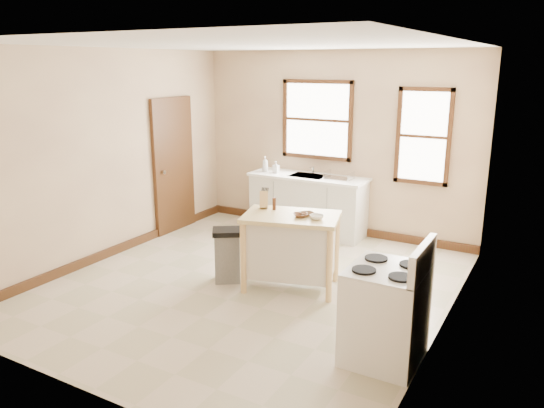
{
  "coord_description": "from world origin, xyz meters",
  "views": [
    {
      "loc": [
        3.16,
        -5.06,
        2.61
      ],
      "look_at": [
        0.07,
        0.4,
        0.93
      ],
      "focal_mm": 35.0,
      "sensor_mm": 36.0,
      "label": 1
    }
  ],
  "objects_px": {
    "bowl_c": "(317,217)",
    "gas_stove": "(386,300)",
    "knife_block": "(264,200)",
    "bowl_a": "(300,215)",
    "bowl_b": "(307,214)",
    "dish_rack": "(339,176)",
    "pepper_grinder": "(274,204)",
    "kitchen_island": "(291,251)",
    "soap_bottle_b": "(276,167)",
    "soap_bottle_a": "(265,164)",
    "trash_bin": "(227,255)"
  },
  "relations": [
    {
      "from": "bowl_c",
      "to": "gas_stove",
      "type": "xyz_separation_m",
      "value": [
        1.14,
        -0.98,
        -0.35
      ]
    },
    {
      "from": "knife_block",
      "to": "gas_stove",
      "type": "height_order",
      "value": "gas_stove"
    },
    {
      "from": "bowl_a",
      "to": "bowl_b",
      "type": "relative_size",
      "value": 1.03
    },
    {
      "from": "dish_rack",
      "to": "gas_stove",
      "type": "bearing_deg",
      "value": -84.77
    },
    {
      "from": "dish_rack",
      "to": "bowl_c",
      "type": "distance_m",
      "value": 2.1
    },
    {
      "from": "knife_block",
      "to": "pepper_grinder",
      "type": "xyz_separation_m",
      "value": [
        0.15,
        -0.0,
        -0.03
      ]
    },
    {
      "from": "knife_block",
      "to": "bowl_a",
      "type": "distance_m",
      "value": 0.57
    },
    {
      "from": "pepper_grinder",
      "to": "kitchen_island",
      "type": "bearing_deg",
      "value": -18.78
    },
    {
      "from": "pepper_grinder",
      "to": "bowl_a",
      "type": "distance_m",
      "value": 0.43
    },
    {
      "from": "pepper_grinder",
      "to": "gas_stove",
      "type": "xyz_separation_m",
      "value": [
        1.75,
        -1.09,
        -0.4
      ]
    },
    {
      "from": "bowl_a",
      "to": "bowl_b",
      "type": "bearing_deg",
      "value": 64.45
    },
    {
      "from": "soap_bottle_b",
      "to": "bowl_b",
      "type": "height_order",
      "value": "soap_bottle_b"
    },
    {
      "from": "bowl_b",
      "to": "bowl_c",
      "type": "relative_size",
      "value": 1.0
    },
    {
      "from": "bowl_b",
      "to": "soap_bottle_a",
      "type": "bearing_deg",
      "value": 131.31
    },
    {
      "from": "soap_bottle_b",
      "to": "trash_bin",
      "type": "bearing_deg",
      "value": -75.54
    },
    {
      "from": "soap_bottle_a",
      "to": "kitchen_island",
      "type": "height_order",
      "value": "soap_bottle_a"
    },
    {
      "from": "knife_block",
      "to": "dish_rack",
      "type": "bearing_deg",
      "value": 54.89
    },
    {
      "from": "pepper_grinder",
      "to": "knife_block",
      "type": "bearing_deg",
      "value": 179.08
    },
    {
      "from": "kitchen_island",
      "to": "bowl_a",
      "type": "bearing_deg",
      "value": -25.04
    },
    {
      "from": "pepper_grinder",
      "to": "bowl_a",
      "type": "height_order",
      "value": "pepper_grinder"
    },
    {
      "from": "dish_rack",
      "to": "knife_block",
      "type": "distance_m",
      "value": 1.91
    },
    {
      "from": "soap_bottle_b",
      "to": "bowl_c",
      "type": "relative_size",
      "value": 1.16
    },
    {
      "from": "dish_rack",
      "to": "pepper_grinder",
      "type": "xyz_separation_m",
      "value": [
        -0.04,
        -1.91,
        0.0
      ]
    },
    {
      "from": "pepper_grinder",
      "to": "bowl_c",
      "type": "distance_m",
      "value": 0.62
    },
    {
      "from": "soap_bottle_b",
      "to": "knife_block",
      "type": "bearing_deg",
      "value": -64.22
    },
    {
      "from": "dish_rack",
      "to": "knife_block",
      "type": "relative_size",
      "value": 2.01
    },
    {
      "from": "soap_bottle_b",
      "to": "gas_stove",
      "type": "xyz_separation_m",
      "value": [
        2.75,
        -2.94,
        -0.44
      ]
    },
    {
      "from": "pepper_grinder",
      "to": "soap_bottle_b",
      "type": "bearing_deg",
      "value": 118.54
    },
    {
      "from": "knife_block",
      "to": "bowl_c",
      "type": "height_order",
      "value": "knife_block"
    },
    {
      "from": "kitchen_island",
      "to": "bowl_c",
      "type": "distance_m",
      "value": 0.58
    },
    {
      "from": "soap_bottle_a",
      "to": "trash_bin",
      "type": "xyz_separation_m",
      "value": [
        0.72,
        -2.16,
        -0.71
      ]
    },
    {
      "from": "soap_bottle_b",
      "to": "knife_block",
      "type": "height_order",
      "value": "soap_bottle_b"
    },
    {
      "from": "soap_bottle_b",
      "to": "gas_stove",
      "type": "relative_size",
      "value": 0.16
    },
    {
      "from": "dish_rack",
      "to": "pepper_grinder",
      "type": "relative_size",
      "value": 2.69
    },
    {
      "from": "bowl_a",
      "to": "gas_stove",
      "type": "height_order",
      "value": "gas_stove"
    },
    {
      "from": "kitchen_island",
      "to": "soap_bottle_a",
      "type": "bearing_deg",
      "value": 111.78
    },
    {
      "from": "soap_bottle_b",
      "to": "knife_block",
      "type": "xyz_separation_m",
      "value": [
        0.86,
        -1.84,
        -0.01
      ]
    },
    {
      "from": "bowl_a",
      "to": "bowl_c",
      "type": "distance_m",
      "value": 0.2
    },
    {
      "from": "soap_bottle_a",
      "to": "dish_rack",
      "type": "relative_size",
      "value": 0.61
    },
    {
      "from": "bowl_b",
      "to": "bowl_c",
      "type": "height_order",
      "value": "bowl_c"
    },
    {
      "from": "kitchen_island",
      "to": "gas_stove",
      "type": "relative_size",
      "value": 0.96
    },
    {
      "from": "soap_bottle_a",
      "to": "knife_block",
      "type": "distance_m",
      "value": 2.13
    },
    {
      "from": "pepper_grinder",
      "to": "trash_bin",
      "type": "relative_size",
      "value": 0.23
    },
    {
      "from": "soap_bottle_b",
      "to": "gas_stove",
      "type": "distance_m",
      "value": 4.05
    },
    {
      "from": "pepper_grinder",
      "to": "bowl_b",
      "type": "relative_size",
      "value": 0.94
    },
    {
      "from": "gas_stove",
      "to": "knife_block",
      "type": "bearing_deg",
      "value": 149.95
    },
    {
      "from": "soap_bottle_b",
      "to": "trash_bin",
      "type": "height_order",
      "value": "soap_bottle_b"
    },
    {
      "from": "dish_rack",
      "to": "bowl_a",
      "type": "distance_m",
      "value": 2.06
    },
    {
      "from": "knife_block",
      "to": "pepper_grinder",
      "type": "height_order",
      "value": "knife_block"
    },
    {
      "from": "pepper_grinder",
      "to": "bowl_c",
      "type": "xyz_separation_m",
      "value": [
        0.61,
        -0.11,
        -0.05
      ]
    }
  ]
}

